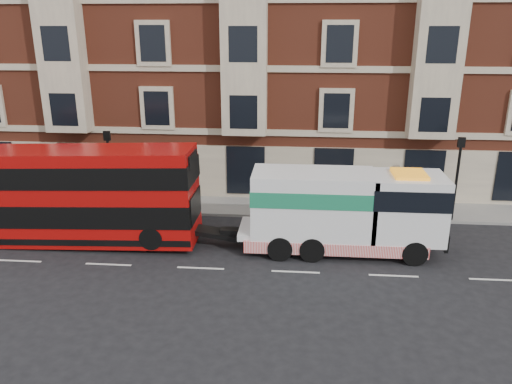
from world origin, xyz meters
TOP-DOWN VIEW (x-y plane):
  - ground at (0.00, 0.00)m, footprint 120.00×120.00m
  - sidewalk at (0.00, 7.50)m, footprint 90.00×3.00m
  - victorian_terrace at (0.50, 15.00)m, footprint 45.00×12.00m
  - lamp_post_west at (-6.00, 6.20)m, footprint 0.35×0.15m
  - lamp_post_east at (12.00, 6.20)m, footprint 0.35×0.15m
  - double_decker_bus at (-6.14, 2.21)m, footprint 11.08×2.54m
  - tow_truck at (5.92, 2.21)m, footprint 8.87×2.62m
  - pedestrian at (-5.71, 6.15)m, footprint 0.71×0.53m

SIDE VIEW (x-z plane):
  - ground at x=0.00m, z-range 0.00..0.00m
  - sidewalk at x=0.00m, z-range 0.00..0.15m
  - pedestrian at x=-5.71m, z-range 0.15..1.92m
  - tow_truck at x=5.92m, z-range 0.11..3.81m
  - double_decker_bus at x=-6.14m, z-range 0.13..4.62m
  - lamp_post_west at x=-6.00m, z-range 0.50..4.85m
  - lamp_post_east at x=12.00m, z-range 0.50..4.85m
  - victorian_terrace at x=0.50m, z-range -0.13..20.27m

